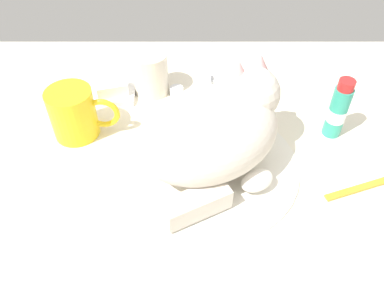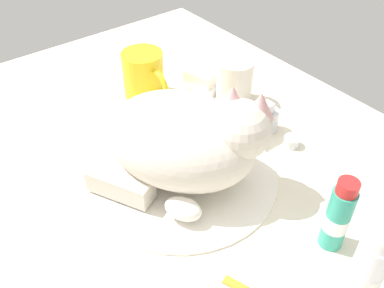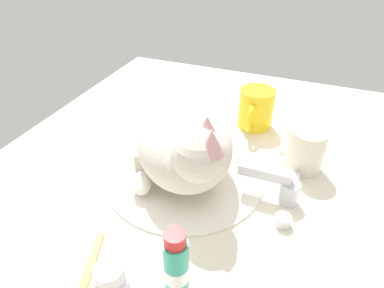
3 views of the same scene
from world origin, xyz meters
The scene contains 10 objects.
ground_plane centered at (0.00, 0.00, -1.50)cm, with size 110.00×82.50×3.00cm, color silver.
sink_basin centered at (0.00, 0.00, 0.45)cm, with size 31.17×31.17×0.90cm, color white.
faucet centered at (0.00, 18.50, 2.82)cm, with size 14.36×11.22×6.26cm.
cat centered at (1.04, 0.56, 8.10)cm, with size 29.19×27.42×16.35cm.
coffee_mug centered at (-23.62, 8.48, 4.70)cm, with size 12.54×8.21×9.40cm.
rinse_cup centered at (-11.00, 21.37, 4.45)cm, with size 7.09×7.09×8.91cm.
soap_dish centered at (-18.83, 19.28, 0.60)cm, with size 9.00×6.40×1.20cm, color white.
soap_bar centered at (-18.83, 19.28, 2.51)cm, with size 6.23×4.34×2.61cm, color white.
toothpaste_bottle centered at (23.29, 8.39, 5.50)cm, with size 3.36×3.36×11.88cm.
toothbrush centered at (26.57, -4.36, 0.52)cm, with size 14.36×6.08×1.60cm.
Camera 1 is at (-2.61, -45.55, 50.37)cm, focal length 36.94 mm.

